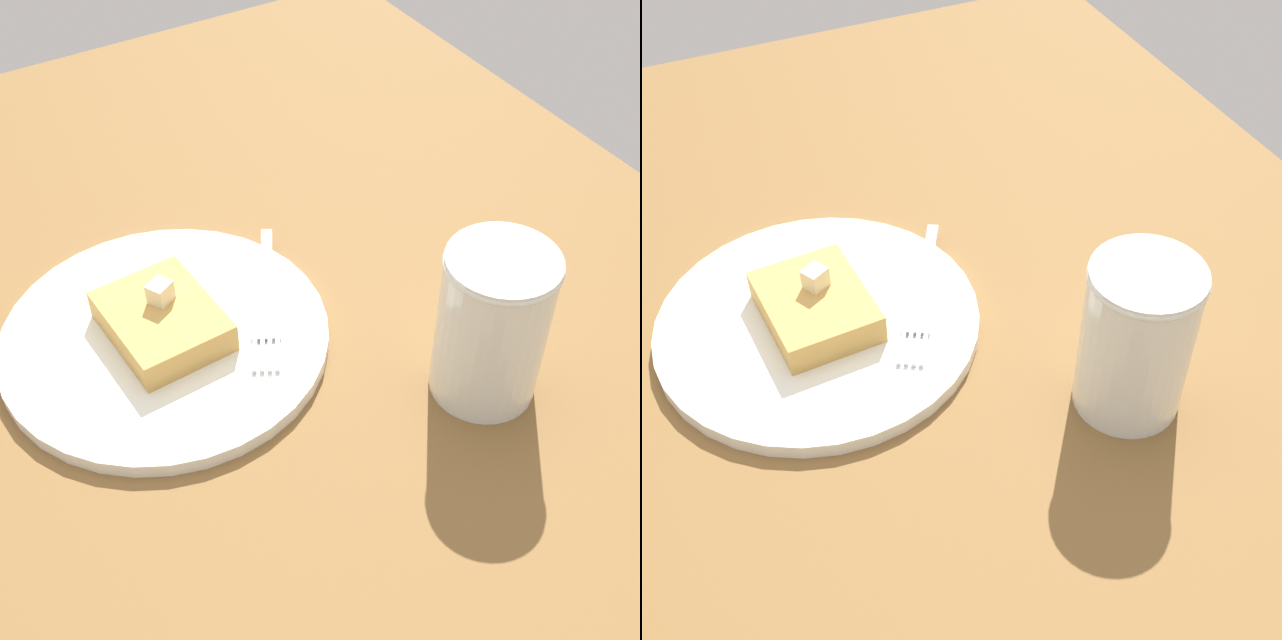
{
  "view_description": "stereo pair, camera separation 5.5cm",
  "coord_description": "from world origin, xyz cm",
  "views": [
    {
      "loc": [
        -4.48,
        -35.72,
        51.34
      ],
      "look_at": [
        18.64,
        2.49,
        7.27
      ],
      "focal_mm": 50.0,
      "sensor_mm": 36.0,
      "label": 1
    },
    {
      "loc": [
        0.36,
        -38.26,
        51.34
      ],
      "look_at": [
        18.64,
        2.49,
        7.27
      ],
      "focal_mm": 50.0,
      "sensor_mm": 36.0,
      "label": 2
    }
  ],
  "objects": [
    {
      "name": "fork",
      "position": [
        17.61,
        8.76,
        4.12
      ],
      "size": [
        8.98,
        14.71,
        0.36
      ],
      "color": "silver",
      "rests_on": "plate"
    },
    {
      "name": "butter_pat_primary",
      "position": [
        10.19,
        11.09,
        7.19
      ],
      "size": [
        2.13,
        2.07,
        1.63
      ],
      "primitive_type": "cube",
      "rotation": [
        0.0,
        0.0,
        0.5
      ],
      "color": "beige",
      "rests_on": "toast_slice_center"
    },
    {
      "name": "toast_slice_center",
      "position": [
        9.72,
        10.25,
        5.16
      ],
      "size": [
        8.02,
        9.93,
        2.43
      ],
      "primitive_type": "cube",
      "rotation": [
        0.0,
        0.0,
        0.06
      ],
      "color": "tan",
      "rests_on": "plate"
    },
    {
      "name": "table_surface",
      "position": [
        0.0,
        0.0,
        1.38
      ],
      "size": [
        113.41,
        113.41,
        2.77
      ],
      "primitive_type": "cube",
      "color": "brown",
      "rests_on": "ground"
    },
    {
      "name": "syrup_jar",
      "position": [
        27.55,
        -5.27,
        8.19
      ],
      "size": [
        7.76,
        7.76,
        11.93
      ],
      "color": "#5C2C10",
      "rests_on": "table_surface"
    },
    {
      "name": "plate",
      "position": [
        9.72,
        10.25,
        3.43
      ],
      "size": [
        24.6,
        24.6,
        1.18
      ],
      "color": "white",
      "rests_on": "table_surface"
    }
  ]
}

